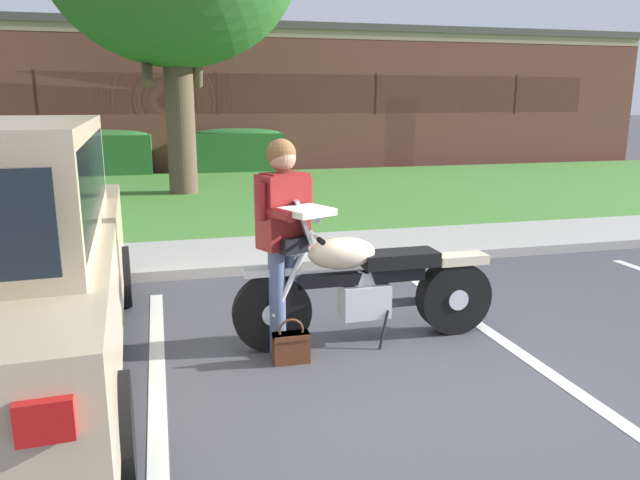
# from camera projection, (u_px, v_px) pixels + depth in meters

# --- Properties ---
(ground_plane) EXTENTS (140.00, 140.00, 0.00)m
(ground_plane) POSITION_uv_depth(u_px,v_px,m) (419.00, 374.00, 4.45)
(ground_plane) COLOR #424247
(curb_strip) EXTENTS (60.00, 0.20, 0.12)m
(curb_strip) POSITION_uv_depth(u_px,v_px,m) (320.00, 263.00, 7.26)
(curb_strip) COLOR #ADA89E
(curb_strip) RESTS_ON ground
(concrete_walk) EXTENTS (60.00, 1.50, 0.08)m
(concrete_walk) POSITION_uv_depth(u_px,v_px,m) (305.00, 249.00, 8.07)
(concrete_walk) COLOR #ADA89E
(concrete_walk) RESTS_ON ground
(grass_lawn) EXTENTS (60.00, 8.40, 0.06)m
(grass_lawn) POSITION_uv_depth(u_px,v_px,m) (253.00, 195.00, 12.74)
(grass_lawn) COLOR #478433
(grass_lawn) RESTS_ON ground
(stall_stripe_0) EXTENTS (0.19, 4.40, 0.01)m
(stall_stripe_0) POSITION_uv_depth(u_px,v_px,m) (157.00, 391.00, 4.18)
(stall_stripe_0) COLOR silver
(stall_stripe_0) RESTS_ON ground
(stall_stripe_1) EXTENTS (0.19, 4.40, 0.01)m
(stall_stripe_1) POSITION_uv_depth(u_px,v_px,m) (517.00, 351.00, 4.86)
(stall_stripe_1) COLOR silver
(stall_stripe_1) RESTS_ON ground
(motorcycle) EXTENTS (2.24, 0.82, 1.26)m
(motorcycle) POSITION_uv_depth(u_px,v_px,m) (376.00, 284.00, 4.99)
(motorcycle) COLOR black
(motorcycle) RESTS_ON ground
(rider_person) EXTENTS (0.58, 0.66, 1.70)m
(rider_person) POSITION_uv_depth(u_px,v_px,m) (285.00, 229.00, 4.65)
(rider_person) COLOR black
(rider_person) RESTS_ON ground
(handbag) EXTENTS (0.28, 0.13, 0.36)m
(handbag) POSITION_uv_depth(u_px,v_px,m) (291.00, 345.00, 4.62)
(handbag) COLOR #562D19
(handbag) RESTS_ON ground
(hedge_left) EXTENTS (2.76, 0.90, 1.24)m
(hedge_left) POSITION_uv_depth(u_px,v_px,m) (98.00, 152.00, 15.93)
(hedge_left) COLOR #286028
(hedge_left) RESTS_ON ground
(hedge_center_left) EXTENTS (2.53, 0.90, 1.24)m
(hedge_center_left) POSITION_uv_depth(u_px,v_px,m) (238.00, 149.00, 16.82)
(hedge_center_left) COLOR #286028
(hedge_center_left) RESTS_ON ground
(brick_building) EXTENTS (27.68, 11.84, 4.15)m
(brick_building) POSITION_uv_depth(u_px,v_px,m) (204.00, 98.00, 22.16)
(brick_building) COLOR brown
(brick_building) RESTS_ON ground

